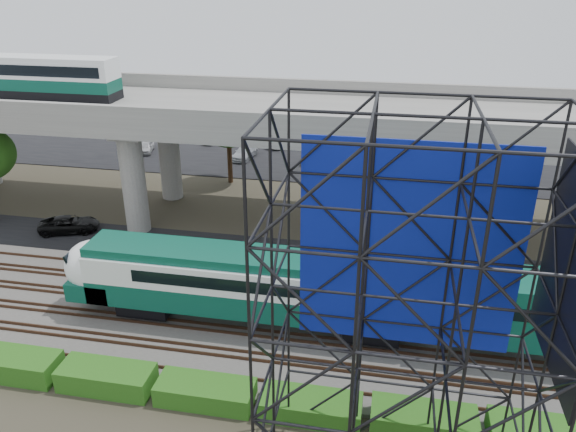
# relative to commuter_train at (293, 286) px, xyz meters

# --- Properties ---
(ground) EXTENTS (140.00, 140.00, 0.00)m
(ground) POSITION_rel_commuter_train_xyz_m (-4.01, -2.00, -2.88)
(ground) COLOR #474233
(ground) RESTS_ON ground
(ballast_bed) EXTENTS (90.00, 12.00, 0.20)m
(ballast_bed) POSITION_rel_commuter_train_xyz_m (-4.01, 0.00, -2.78)
(ballast_bed) COLOR slate
(ballast_bed) RESTS_ON ground
(service_road) EXTENTS (90.00, 5.00, 0.08)m
(service_road) POSITION_rel_commuter_train_xyz_m (-4.01, 8.50, -2.84)
(service_road) COLOR black
(service_road) RESTS_ON ground
(parking_lot) EXTENTS (90.00, 18.00, 0.08)m
(parking_lot) POSITION_rel_commuter_train_xyz_m (-4.01, 32.00, -2.84)
(parking_lot) COLOR black
(parking_lot) RESTS_ON ground
(harbor_water) EXTENTS (140.00, 40.00, 0.03)m
(harbor_water) POSITION_rel_commuter_train_xyz_m (-4.01, 54.00, -2.87)
(harbor_water) COLOR slate
(harbor_water) RESTS_ON ground
(rail_tracks) EXTENTS (90.00, 9.52, 0.16)m
(rail_tracks) POSITION_rel_commuter_train_xyz_m (-4.01, -0.00, -2.60)
(rail_tracks) COLOR #472D1E
(rail_tracks) RESTS_ON ballast_bed
(commuter_train) EXTENTS (29.30, 3.06, 4.30)m
(commuter_train) POSITION_rel_commuter_train_xyz_m (0.00, 0.00, 0.00)
(commuter_train) COLOR black
(commuter_train) RESTS_ON rail_tracks
(overpass) EXTENTS (80.00, 12.00, 12.40)m
(overpass) POSITION_rel_commuter_train_xyz_m (-5.35, 14.00, 5.33)
(overpass) COLOR #9E9B93
(overpass) RESTS_ON ground
(scaffold_tower) EXTENTS (9.36, 6.36, 15.00)m
(scaffold_tower) POSITION_rel_commuter_train_xyz_m (5.61, -9.98, 4.59)
(scaffold_tower) COLOR black
(scaffold_tower) RESTS_ON ground
(hedge_strip) EXTENTS (34.60, 1.80, 1.20)m
(hedge_strip) POSITION_rel_commuter_train_xyz_m (-3.00, -6.30, -2.32)
(hedge_strip) COLOR #215313
(hedge_strip) RESTS_ON ground
(trees) EXTENTS (40.94, 16.94, 7.69)m
(trees) POSITION_rel_commuter_train_xyz_m (-8.68, 14.17, 2.69)
(trees) COLOR #382314
(trees) RESTS_ON ground
(suv) EXTENTS (4.83, 3.36, 1.22)m
(suv) POSITION_rel_commuter_train_xyz_m (-19.08, 9.15, -2.19)
(suv) COLOR black
(suv) RESTS_ON service_road
(parked_cars) EXTENTS (38.74, 9.66, 1.26)m
(parked_cars) POSITION_rel_commuter_train_xyz_m (-3.01, 31.66, -2.20)
(parked_cars) COLOR #BABABA
(parked_cars) RESTS_ON parking_lot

